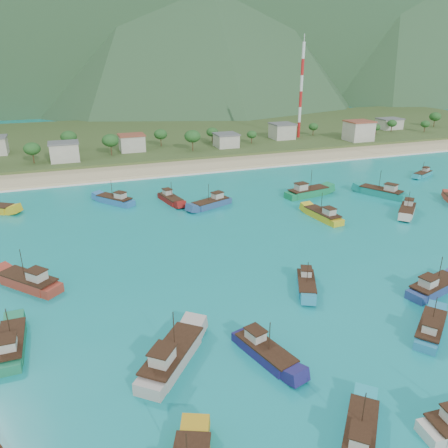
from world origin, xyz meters
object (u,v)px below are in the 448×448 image
object	(u,v)px
boat_29	(115,200)
radio_tower	(301,91)
boat_2	(323,216)
boat_23	(307,193)
boat_10	(12,345)
boat_16	(172,358)
boat_31	(434,287)
boat_22	(306,284)
boat_7	(171,199)
boat_9	(360,435)
boat_1	(29,282)
boat_8	(382,193)
boat_5	(211,204)
boat_21	(407,211)
boat_3	(265,352)
boat_17	(423,174)
boat_27	(430,330)

from	to	relation	value
boat_29	radio_tower	bearing A→B (deg)	-3.23
boat_2	boat_23	world-z (taller)	boat_23
boat_10	boat_23	xyz separation A→B (m)	(68.91, 44.36, 0.25)
boat_16	boat_31	world-z (taller)	boat_16
boat_22	boat_16	bearing A→B (deg)	49.98
boat_7	boat_22	distance (m)	51.74
boat_22	boat_10	bearing A→B (deg)	28.04
boat_9	boat_29	bearing A→B (deg)	141.21
boat_1	boat_22	world-z (taller)	boat_1
boat_8	boat_10	bearing A→B (deg)	176.17
boat_5	boat_1	bearing A→B (deg)	102.35
boat_10	boat_16	size ratio (longest dim) A/B	0.87
boat_2	boat_9	world-z (taller)	boat_2
boat_2	boat_31	xyz separation A→B (m)	(-1.18, -34.79, -0.01)
boat_10	boat_29	world-z (taller)	boat_29
boat_10	boat_21	size ratio (longest dim) A/B	1.07
radio_tower	boat_10	world-z (taller)	radio_tower
boat_1	boat_7	world-z (taller)	boat_1
boat_1	boat_31	world-z (taller)	boat_1
boat_1	boat_22	xyz separation A→B (m)	(42.45, -15.58, -0.30)
boat_5	boat_21	size ratio (longest dim) A/B	1.18
boat_2	boat_9	distance (m)	62.68
boat_21	boat_22	distance (m)	46.49
boat_7	boat_8	xyz separation A→B (m)	(54.44, -14.26, 0.24)
boat_1	boat_3	xyz separation A→B (m)	(28.69, -29.13, -0.20)
boat_8	boat_21	xyz separation A→B (m)	(-3.43, -13.53, -0.21)
boat_5	boat_8	distance (m)	46.26
boat_21	boat_23	bearing A→B (deg)	-5.90
boat_5	boat_17	xyz separation A→B (m)	(71.09, 5.00, -0.23)
boat_2	boat_29	bearing A→B (deg)	140.51
boat_29	boat_23	bearing A→B (deg)	-51.09
boat_3	boat_10	size ratio (longest dim) A/B	1.01
boat_5	boat_10	xyz separation A→B (m)	(-42.02, -44.95, -0.07)
boat_2	boat_8	size ratio (longest dim) A/B	0.90
boat_21	boat_2	bearing A→B (deg)	36.67
boat_9	boat_22	bearing A→B (deg)	111.82
radio_tower	boat_31	size ratio (longest dim) A/B	3.41
boat_5	boat_21	world-z (taller)	boat_5
boat_31	boat_29	bearing A→B (deg)	-160.75
boat_21	boat_31	distance (m)	38.03
boat_3	boat_8	bearing A→B (deg)	-155.19
boat_9	boat_31	world-z (taller)	boat_31
boat_29	boat_9	bearing A→B (deg)	-118.70
boat_23	boat_31	bearing A→B (deg)	-17.00
boat_7	boat_27	xyz separation A→B (m)	(20.03, -67.52, -0.03)
boat_21	boat_31	world-z (taller)	boat_31
boat_9	boat_22	world-z (taller)	boat_9
boat_21	boat_23	xyz separation A→B (m)	(-15.35, 20.24, 0.25)
boat_3	boat_23	bearing A→B (deg)	-140.55
boat_21	boat_1	bearing A→B (deg)	51.94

